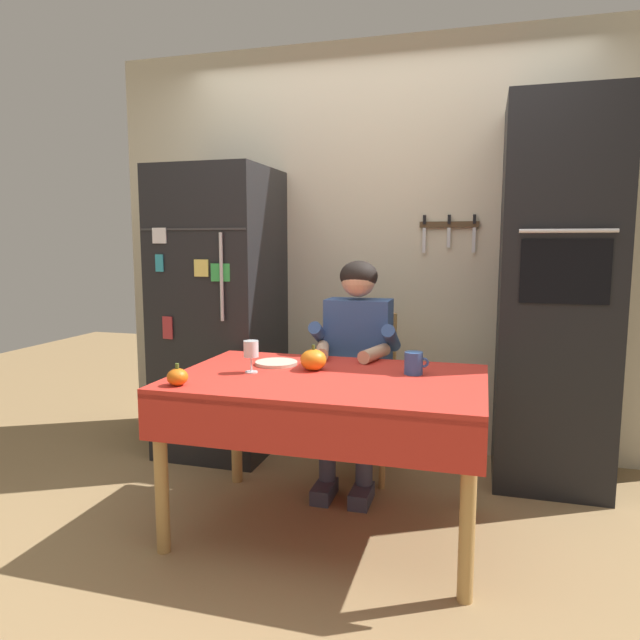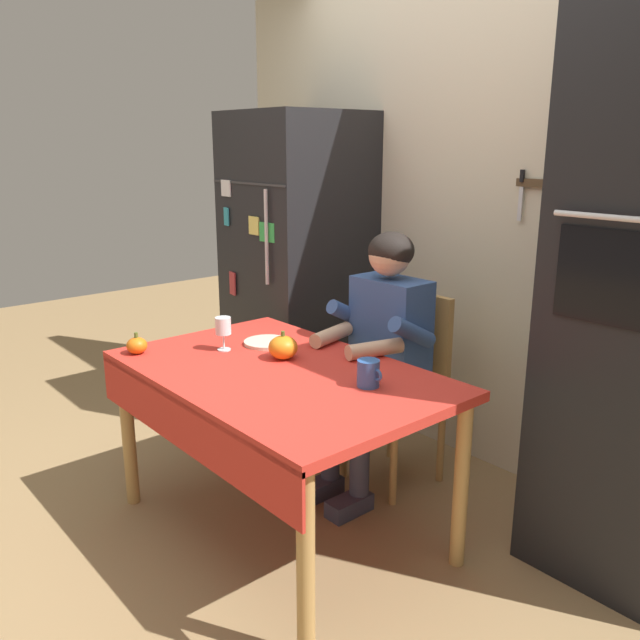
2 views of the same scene
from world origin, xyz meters
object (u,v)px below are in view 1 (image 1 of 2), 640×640
object	(u,v)px
dining_table	(327,395)
serving_tray	(276,363)
chair_behind_person	(362,385)
coffee_mug	(414,363)
refrigerator	(220,312)
wine_glass	(251,350)
seated_person	(355,353)
wall_oven	(556,296)
pumpkin_large	(313,360)
pumpkin_medium	(177,377)

from	to	relation	value
dining_table	serving_tray	world-z (taller)	serving_tray
chair_behind_person	coffee_mug	size ratio (longest dim) A/B	8.23
refrigerator	wine_glass	world-z (taller)	refrigerator
dining_table	seated_person	distance (m)	0.61
chair_behind_person	wall_oven	bearing A→B (deg)	7.03
dining_table	coffee_mug	bearing A→B (deg)	23.96
coffee_mug	pumpkin_large	bearing A→B (deg)	-174.42
chair_behind_person	wine_glass	size ratio (longest dim) A/B	6.16
refrigerator	pumpkin_large	xyz separation A→B (m)	(0.85, -0.76, -0.11)
seated_person	pumpkin_large	world-z (taller)	seated_person
wall_oven	coffee_mug	size ratio (longest dim) A/B	18.59
dining_table	chair_behind_person	xyz separation A→B (m)	(-0.00, 0.79, -0.14)
coffee_mug	wall_oven	bearing A→B (deg)	48.11
seated_person	serving_tray	world-z (taller)	seated_person
wall_oven	coffee_mug	bearing A→B (deg)	-131.89
coffee_mug	wine_glass	xyz separation A→B (m)	(-0.73, -0.17, 0.05)
dining_table	chair_behind_person	world-z (taller)	chair_behind_person
wall_oven	serving_tray	xyz separation A→B (m)	(-1.36, -0.74, -0.30)
dining_table	pumpkin_large	bearing A→B (deg)	130.14
chair_behind_person	seated_person	bearing A→B (deg)	-90.00
chair_behind_person	serving_tray	world-z (taller)	chair_behind_person
refrigerator	wine_glass	bearing A→B (deg)	-56.74
pumpkin_large	serving_tray	distance (m)	0.23
seated_person	coffee_mug	bearing A→B (deg)	-49.58
chair_behind_person	pumpkin_medium	world-z (taller)	chair_behind_person
refrigerator	serving_tray	size ratio (longest dim) A/B	8.58
coffee_mug	pumpkin_large	distance (m)	0.47
wine_glass	pumpkin_large	distance (m)	0.30
wine_glass	pumpkin_large	world-z (taller)	wine_glass
refrigerator	wall_oven	world-z (taller)	wall_oven
dining_table	pumpkin_medium	bearing A→B (deg)	-150.44
coffee_mug	seated_person	bearing A→B (deg)	130.42
chair_behind_person	seated_person	xyz separation A→B (m)	(0.00, -0.19, 0.23)
serving_tray	refrigerator	bearing A→B (deg)	132.47
wall_oven	seated_person	size ratio (longest dim) A/B	1.69
wall_oven	pumpkin_large	xyz separation A→B (m)	(-1.15, -0.80, -0.26)
chair_behind_person	wine_glass	bearing A→B (deg)	-114.14
pumpkin_large	serving_tray	bearing A→B (deg)	162.01
wall_oven	serving_tray	world-z (taller)	wall_oven
seated_person	coffee_mug	size ratio (longest dim) A/B	11.02
refrigerator	wall_oven	size ratio (longest dim) A/B	0.86
wall_oven	dining_table	xyz separation A→B (m)	(-1.05, -0.92, -0.39)
refrigerator	chair_behind_person	world-z (taller)	refrigerator
wall_oven	seated_person	distance (m)	1.15
coffee_mug	pumpkin_medium	distance (m)	1.06
seated_person	pumpkin_large	distance (m)	0.50
wine_glass	pumpkin_medium	xyz separation A→B (m)	(-0.21, -0.31, -0.07)
dining_table	chair_behind_person	size ratio (longest dim) A/B	1.51
pumpkin_large	wine_glass	bearing A→B (deg)	-154.07
dining_table	wine_glass	size ratio (longest dim) A/B	9.27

